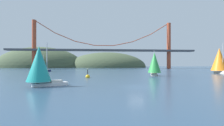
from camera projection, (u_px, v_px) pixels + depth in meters
ground_plane at (136, 87)px, 27.82m from camera, size 360.00×360.00×0.00m
headland_left at (40, 68)px, 156.67m from camera, size 77.27×44.00×36.61m
headland_center at (107, 67)px, 162.65m from camera, size 72.81×44.00×27.85m
suspension_bridge at (104, 48)px, 122.37m from camera, size 129.95×6.00×33.13m
sailboat_yellow_sail at (42, 63)px, 77.72m from camera, size 6.01×6.89×7.55m
sailboat_orange_sail at (220, 60)px, 65.27m from camera, size 5.84×9.53×11.18m
sailboat_teal_sail at (40, 65)px, 28.17m from camera, size 6.98×5.28×7.15m
sailboat_green_sail at (154, 64)px, 51.77m from camera, size 4.65×7.30×7.64m
channel_buoy at (88, 76)px, 45.46m from camera, size 1.10×1.10×2.64m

